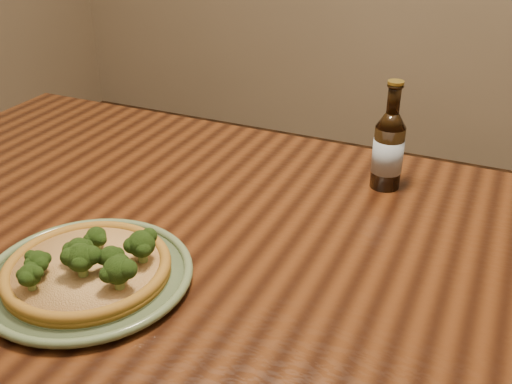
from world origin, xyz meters
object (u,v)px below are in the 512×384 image
at_px(table, 231,280).
at_px(beer_bottle, 388,149).
at_px(plate, 88,276).
at_px(pizza, 88,267).

xyz_separation_m(table, beer_bottle, (0.19, 0.29, 0.17)).
height_order(plate, pizza, pizza).
bearing_deg(plate, pizza, -15.24).
bearing_deg(table, plate, -123.91).
xyz_separation_m(pizza, beer_bottle, (0.33, 0.49, 0.05)).
distance_m(table, plate, 0.27).
relative_size(table, plate, 5.09).
bearing_deg(table, beer_bottle, 55.67).
distance_m(pizza, beer_bottle, 0.59).
bearing_deg(plate, table, 56.09).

